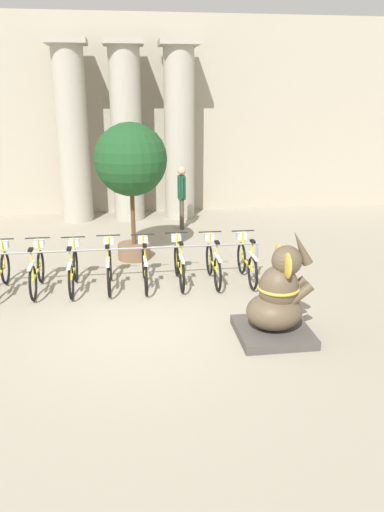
{
  "coord_description": "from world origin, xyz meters",
  "views": [
    {
      "loc": [
        -0.14,
        -7.68,
        3.73
      ],
      "look_at": [
        0.99,
        0.55,
        1.0
      ],
      "focal_mm": 35.0,
      "sensor_mm": 36.0,
      "label": 1
    }
  ],
  "objects": [
    {
      "name": "bicycle_1",
      "position": [
        -1.91,
        1.84,
        0.4
      ],
      "size": [
        0.48,
        1.63,
        0.99
      ],
      "color": "black",
      "rests_on": "ground_plane"
    },
    {
      "name": "column_left",
      "position": [
        -1.57,
        7.6,
        2.62
      ],
      "size": [
        1.14,
        1.14,
        5.16
      ],
      "color": "#ADA899",
      "rests_on": "ground_plane"
    },
    {
      "name": "elephant_statue",
      "position": [
        2.17,
        -0.7,
        0.6
      ],
      "size": [
        1.16,
        1.16,
        1.77
      ],
      "color": "#4C4742",
      "rests_on": "ground_plane"
    },
    {
      "name": "column_right",
      "position": [
        1.57,
        7.6,
        2.62
      ],
      "size": [
        1.14,
        1.14,
        5.16
      ],
      "color": "#ADA899",
      "rests_on": "ground_plane"
    },
    {
      "name": "bicycle_5",
      "position": [
        0.9,
        1.86,
        0.4
      ],
      "size": [
        0.48,
        1.63,
        0.99
      ],
      "color": "black",
      "rests_on": "ground_plane"
    },
    {
      "name": "person_pedestrian",
      "position": [
        1.46,
        6.12,
        1.07
      ],
      "size": [
        0.23,
        0.47,
        1.77
      ],
      "color": "brown",
      "rests_on": "ground_plane"
    },
    {
      "name": "bicycle_2",
      "position": [
        -1.21,
        1.8,
        0.4
      ],
      "size": [
        0.48,
        1.63,
        0.99
      ],
      "color": "black",
      "rests_on": "ground_plane"
    },
    {
      "name": "bicycle_4",
      "position": [
        0.2,
        1.81,
        0.4
      ],
      "size": [
        0.48,
        1.63,
        0.99
      ],
      "color": "black",
      "rests_on": "ground_plane"
    },
    {
      "name": "bicycle_6",
      "position": [
        1.6,
        1.83,
        0.4
      ],
      "size": [
        0.48,
        1.63,
        0.99
      ],
      "color": "black",
      "rests_on": "ground_plane"
    },
    {
      "name": "bike_rack",
      "position": [
        -0.15,
        1.95,
        0.64
      ],
      "size": [
        5.51,
        0.05,
        0.77
      ],
      "color": "gray",
      "rests_on": "ground_plane"
    },
    {
      "name": "building_facade",
      "position": [
        0.0,
        8.6,
        3.0
      ],
      "size": [
        20.0,
        0.2,
        6.0
      ],
      "color": "#B2A893",
      "rests_on": "ground_plane"
    },
    {
      "name": "ground_plane",
      "position": [
        0.0,
        0.0,
        0.0
      ],
      "size": [
        60.0,
        60.0,
        0.0
      ],
      "primitive_type": "plane",
      "color": "#9E937F"
    },
    {
      "name": "bicycle_7",
      "position": [
        2.3,
        1.82,
        0.4
      ],
      "size": [
        0.48,
        1.63,
        0.99
      ],
      "color": "black",
      "rests_on": "ground_plane"
    },
    {
      "name": "potted_tree",
      "position": [
        0.03,
        3.58,
        2.22
      ],
      "size": [
        1.63,
        1.63,
        3.13
      ],
      "color": "brown",
      "rests_on": "ground_plane"
    },
    {
      "name": "column_middle",
      "position": [
        0.0,
        7.6,
        2.62
      ],
      "size": [
        1.14,
        1.14,
        5.16
      ],
      "color": "#ADA899",
      "rests_on": "ground_plane"
    },
    {
      "name": "bicycle_3",
      "position": [
        -0.51,
        1.84,
        0.4
      ],
      "size": [
        0.48,
        1.63,
        0.99
      ],
      "color": "black",
      "rests_on": "ground_plane"
    },
    {
      "name": "bicycle_0",
      "position": [
        -2.61,
        1.85,
        0.4
      ],
      "size": [
        0.48,
        1.63,
        0.99
      ],
      "color": "black",
      "rests_on": "ground_plane"
    }
  ]
}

